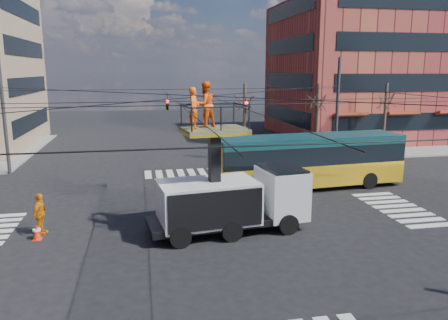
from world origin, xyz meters
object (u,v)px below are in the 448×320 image
Objects in this scene: traffic_cone at (37,232)px; worker_ground at (40,214)px; utility_truck at (232,185)px; city_bus at (309,160)px; flagger at (261,184)px.

traffic_cone is 0.36× the size of worker_ground.
utility_truck is 0.62× the size of city_bus.
flagger is (-3.52, -1.84, -0.85)m from city_bus.
utility_truck reaches higher than flagger.
city_bus is at bearing 38.70° from utility_truck.
flagger is at bearing -157.16° from city_bus.
flagger is at bearing 19.71° from traffic_cone.
traffic_cone is at bearing -171.18° from worker_ground.
traffic_cone is 0.39× the size of flagger.
utility_truck is 3.93× the size of worker_ground.
city_bus is at bearing 21.70° from traffic_cone.
flagger is at bearing -60.31° from worker_ground.
worker_ground is at bearing -85.65° from flagger.
worker_ground is at bearing -165.18° from city_bus.
utility_truck is 4.15× the size of flagger.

